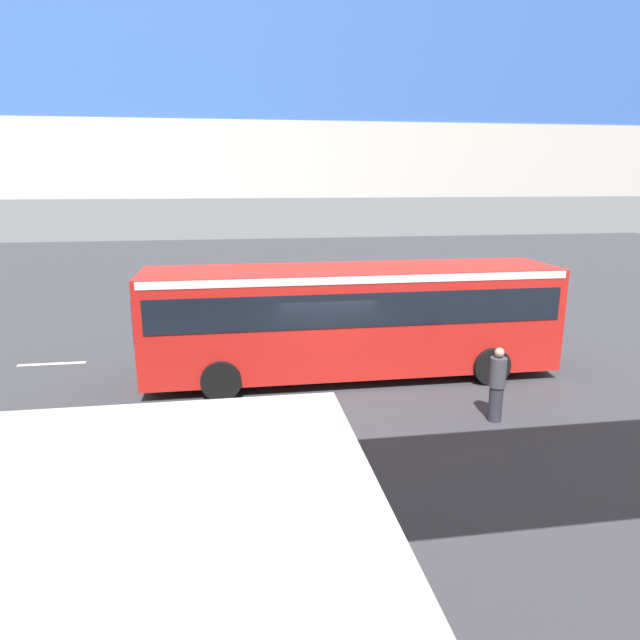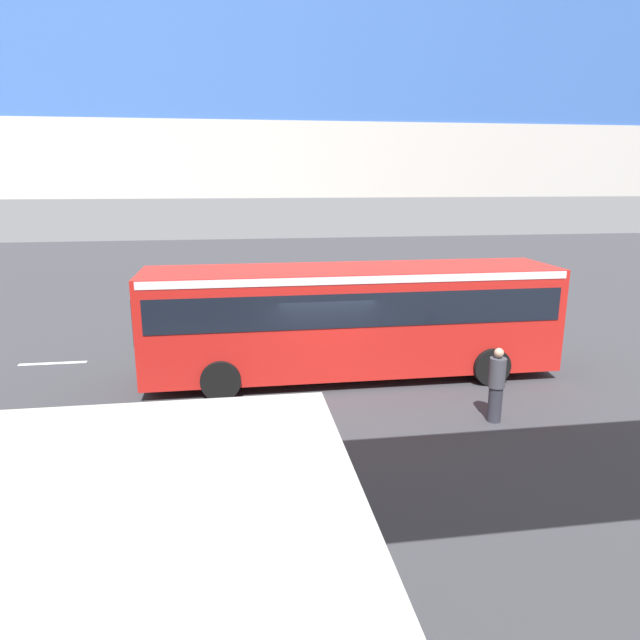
# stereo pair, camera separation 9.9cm
# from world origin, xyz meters

# --- Properties ---
(ground) EXTENTS (80.00, 80.00, 0.00)m
(ground) POSITION_xyz_m (0.00, 0.00, 0.00)
(ground) COLOR #38383D
(city_bus) EXTENTS (11.54, 2.85, 3.15)m
(city_bus) POSITION_xyz_m (-0.89, -0.63, 1.88)
(city_bus) COLOR red
(city_bus) RESTS_ON ground
(pedestrian) EXTENTS (0.38, 0.38, 1.79)m
(pedestrian) POSITION_xyz_m (-3.58, 2.99, 0.89)
(pedestrian) COLOR #2D2D38
(pedestrian) RESTS_ON ground
(traffic_sign) EXTENTS (0.08, 0.60, 2.80)m
(traffic_sign) POSITION_xyz_m (1.02, -3.50, 1.89)
(traffic_sign) COLOR slate
(traffic_sign) RESTS_ON ground
(lane_dash_leftmost) EXTENTS (2.00, 0.20, 0.01)m
(lane_dash_leftmost) POSITION_xyz_m (-8.00, -3.11, 0.00)
(lane_dash_leftmost) COLOR silver
(lane_dash_leftmost) RESTS_ON ground
(lane_dash_left) EXTENTS (2.00, 0.20, 0.01)m
(lane_dash_left) POSITION_xyz_m (-4.00, -3.11, 0.00)
(lane_dash_left) COLOR silver
(lane_dash_left) RESTS_ON ground
(lane_dash_centre) EXTENTS (2.00, 0.20, 0.01)m
(lane_dash_centre) POSITION_xyz_m (0.00, -3.11, 0.00)
(lane_dash_centre) COLOR silver
(lane_dash_centre) RESTS_ON ground
(lane_dash_right) EXTENTS (2.00, 0.20, 0.01)m
(lane_dash_right) POSITION_xyz_m (4.00, -3.11, 0.00)
(lane_dash_right) COLOR silver
(lane_dash_right) RESTS_ON ground
(lane_dash_rightmost) EXTENTS (2.00, 0.20, 0.01)m
(lane_dash_rightmost) POSITION_xyz_m (8.00, -3.11, 0.00)
(lane_dash_rightmost) COLOR silver
(lane_dash_rightmost) RESTS_ON ground
(pedestrian_overpass) EXTENTS (25.94, 2.60, 7.01)m
(pedestrian_overpass) POSITION_xyz_m (0.00, 9.39, 5.19)
(pedestrian_overpass) COLOR #B2ADA5
(pedestrian_overpass) RESTS_ON ground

